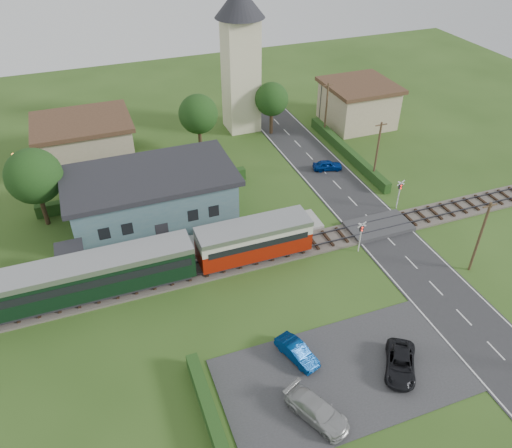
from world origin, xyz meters
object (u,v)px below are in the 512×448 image
object	(u,v)px
church_tower	(240,50)
car_on_road	(328,165)
train	(51,285)
equipment_hut	(72,260)
station_building	(152,197)
house_west	(85,142)
crossing_signal_near	(361,232)
pedestrian_far	(83,263)
car_park_dark	(400,364)
pedestrian_near	(254,222)
car_park_blue	(297,352)
car_park_silver	(317,410)
house_east	(358,103)
crossing_signal_far	(400,190)

from	to	relation	value
church_tower	car_on_road	world-z (taller)	church_tower
train	equipment_hut	bearing A→B (deg)	62.78
station_building	house_west	xyz separation A→B (m)	(-5.00, 14.01, 0.10)
crossing_signal_near	pedestrian_far	world-z (taller)	crossing_signal_near
car_park_dark	pedestrian_near	xyz separation A→B (m)	(-4.03, 18.51, 0.58)
station_building	crossing_signal_near	size ratio (longest dim) A/B	4.88
train	crossing_signal_near	distance (m)	26.16
station_building	car_park_dark	bearing A→B (deg)	-62.51
church_tower	train	bearing A→B (deg)	-133.47
church_tower	crossing_signal_near	size ratio (longest dim) A/B	5.37
car_park_blue	pedestrian_far	xyz separation A→B (m)	(-13.34, 14.46, 0.65)
train	pedestrian_far	distance (m)	3.94
car_park_silver	pedestrian_far	size ratio (longest dim) A/B	2.58
equipment_hut	pedestrian_near	world-z (taller)	equipment_hut
house_east	crossing_signal_near	xyz separation A→B (m)	(-13.60, -24.41, -0.66)
station_building	crossing_signal_near	xyz separation A→B (m)	(16.40, -11.40, -0.55)
equipment_hut	house_east	size ratio (longest dim) A/B	0.29
crossing_signal_near	pedestrian_far	xyz separation A→B (m)	(-23.59, 5.37, -0.81)
car_on_road	car_park_blue	world-z (taller)	car_park_blue
pedestrian_near	pedestrian_far	distance (m)	15.63
train	crossing_signal_far	distance (m)	33.33
train	car_park_blue	bearing A→B (deg)	-36.05
train	house_east	distance (m)	45.35
house_east	pedestrian_far	distance (m)	41.80
car_park_dark	house_east	bearing A→B (deg)	98.50
car_on_road	car_park_dark	size ratio (longest dim) A/B	0.78
house_east	crossing_signal_far	xyz separation A→B (m)	(-6.40, -19.61, -0.66)
car_park_dark	crossing_signal_far	bearing A→B (deg)	91.18
car_on_road	car_park_silver	size ratio (longest dim) A/B	0.74
equipment_hut	crossing_signal_far	bearing A→B (deg)	-1.46
house_east	car_park_silver	xyz separation A→B (m)	(-24.61, -38.24, -2.06)
station_building	car_park_silver	world-z (taller)	station_building
equipment_hut	house_west	bearing A→B (deg)	81.38
equipment_hut	crossing_signal_near	world-z (taller)	crossing_signal_near
pedestrian_near	train	bearing A→B (deg)	11.42
crossing_signal_near	crossing_signal_far	size ratio (longest dim) A/B	1.00
train	house_east	size ratio (longest dim) A/B	4.91
church_tower	crossing_signal_near	world-z (taller)	church_tower
car_park_silver	train	bearing A→B (deg)	107.44
church_tower	car_park_blue	distance (m)	39.70
car_park_silver	station_building	bearing A→B (deg)	76.71
station_building	car_park_blue	xyz separation A→B (m)	(6.15, -20.49, -2.02)
house_west	car_park_dark	size ratio (longest dim) A/B	2.53
house_west	crossing_signal_far	distance (m)	35.26
house_west	crossing_signal_near	world-z (taller)	house_west
train	car_park_blue	distance (m)	19.60
car_park_dark	crossing_signal_near	bearing A→B (deg)	106.45
train	church_tower	xyz separation A→B (m)	(24.65, 26.00, 8.05)
car_on_road	house_west	bearing A→B (deg)	80.47
equipment_hut	house_west	distance (m)	20.05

